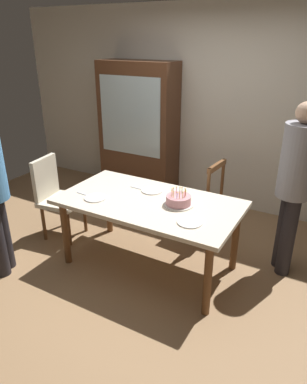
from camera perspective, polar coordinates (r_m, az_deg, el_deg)
The scene contains 13 objects.
ground at distance 3.77m, azimuth -0.67°, elevation -11.63°, with size 6.40×6.40×0.00m, color #93704C.
back_wall at distance 4.84m, azimuth 10.56°, elevation 12.89°, with size 6.40×0.10×2.60m, color silver.
dining_table at distance 3.43m, azimuth -0.73°, elevation -2.64°, with size 1.75×0.95×0.74m.
birthday_cake at distance 3.29m, azimuth 4.06°, elevation -1.39°, with size 0.28×0.28×0.16m.
plate_near_celebrant at distance 3.49m, azimuth -9.35°, elevation -0.91°, with size 0.22×0.22×0.01m, color white.
plate_far_side at distance 3.60m, azimuth -0.24°, elevation 0.26°, with size 0.22×0.22×0.01m, color white.
plate_near_guest at distance 3.01m, azimuth 5.90°, elevation -4.86°, with size 0.22×0.22×0.01m, color white.
fork_near_celebrant at distance 3.59m, azimuth -11.23°, elevation -0.35°, with size 0.18×0.02×0.01m, color silver.
fork_far_side at distance 3.66m, azimuth -2.56°, elevation 0.61°, with size 0.18×0.02×0.01m, color silver.
chair_spindle_back at distance 4.08m, azimuth 7.59°, elevation -1.50°, with size 0.48×0.48×0.95m.
chair_upholstered at distance 4.22m, azimuth -15.58°, elevation -0.21°, with size 0.50×0.50×0.95m.
person_guest at distance 3.50m, azimuth 21.86°, elevation 1.59°, with size 0.32×0.32×1.69m.
china_cabinet at distance 5.11m, azimuth -2.41°, elevation 9.83°, with size 1.10×0.45×1.90m.
Camera 1 is at (1.55, -2.65, 2.19)m, focal length 33.02 mm.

